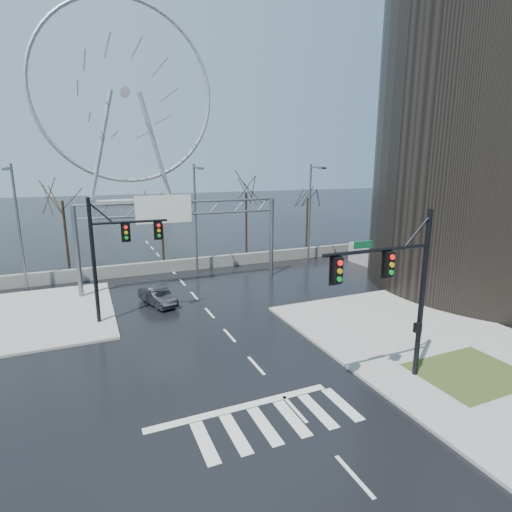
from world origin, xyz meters
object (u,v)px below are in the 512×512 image
signal_mast_near (401,282)px  sign_gantry (178,225)px  car (158,296)px  signal_mast_far (112,248)px  ferris_wheel (126,100)px

signal_mast_near → sign_gantry: bearing=106.2°
signal_mast_near → car: 17.72m
signal_mast_far → car: size_ratio=2.07×
signal_mast_far → sign_gantry: (5.49, 6.00, 0.35)m
signal_mast_near → signal_mast_far: size_ratio=1.00×
car → signal_mast_near: bearing=-78.9°
signal_mast_near → signal_mast_far: (-11.01, 13.00, -0.04)m
signal_mast_near → car: (-8.06, 15.20, -4.24)m
ferris_wheel → signal_mast_near: bearing=-89.9°
signal_mast_far → sign_gantry: signal_mast_far is taller
sign_gantry → car: sign_gantry is taller
sign_gantry → ferris_wheel: (5.38, 80.04, 20.95)m
signal_mast_near → ferris_wheel: 101.29m
sign_gantry → car: size_ratio=4.23×
signal_mast_near → sign_gantry: signal_mast_near is taller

